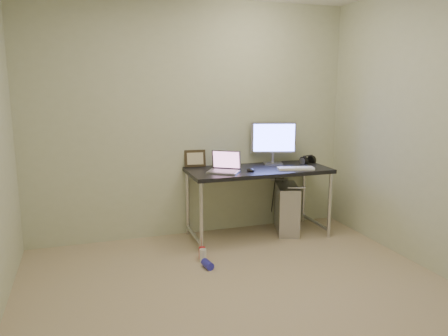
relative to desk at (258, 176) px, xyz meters
The scene contains 17 objects.
floor 1.69m from the desk, 114.02° to the right, with size 3.50×3.50×0.00m, color tan.
wall_back 0.92m from the desk, 152.57° to the left, with size 3.50×0.02×2.50m, color beige.
desk is the anchor object (origin of this frame).
tower_computer 0.54m from the desk, ahead, with size 0.37×0.55×0.56m.
cable_a 0.50m from the desk, 41.48° to the left, with size 0.01×0.01×0.70m, color black.
cable_b 0.56m from the desk, 32.56° to the left, with size 0.01×0.01×0.72m, color black.
can_red 1.05m from the desk, 150.20° to the right, with size 0.06×0.06×0.11m, color red.
can_white 1.09m from the desk, 146.74° to the right, with size 0.07×0.07×0.12m, color white.
can_blue 1.18m from the desk, 139.05° to the right, with size 0.07×0.07×0.13m, color #2C2BBD.
laptop 0.42m from the desk, behind, with size 0.39×0.38×0.21m.
monitor 0.49m from the desk, 37.35° to the left, with size 0.49×0.20×0.47m.
keyboard 0.40m from the desk, 25.80° to the right, with size 0.38×0.12×0.02m, color white.
mouse_right 0.56m from the desk, 11.31° to the right, with size 0.07×0.11×0.04m, color black.
mouse_left 0.20m from the desk, 140.93° to the right, with size 0.08×0.12×0.04m, color black.
headphones 0.67m from the desk, 10.28° to the left, with size 0.19×0.11×0.11m.
picture_frame 0.71m from the desk, 153.77° to the left, with size 0.23×0.03×0.18m, color #2D2415.
webcam 0.51m from the desk, 144.99° to the left, with size 0.05×0.04×0.12m.
Camera 1 is at (-1.14, -2.79, 1.64)m, focal length 35.00 mm.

